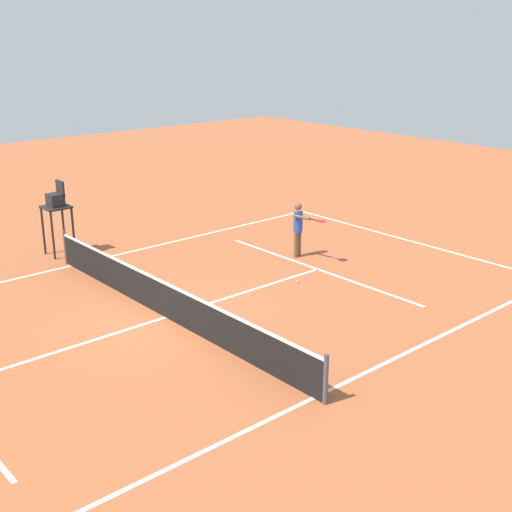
{
  "coord_description": "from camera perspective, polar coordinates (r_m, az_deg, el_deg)",
  "views": [
    {
      "loc": [
        -13.25,
        8.51,
        6.87
      ],
      "look_at": [
        0.38,
        -3.36,
        0.8
      ],
      "focal_mm": 47.06,
      "sensor_mm": 36.0,
      "label": 1
    }
  ],
  "objects": [
    {
      "name": "tennis_net",
      "position": [
        16.99,
        -7.73,
        -3.65
      ],
      "size": [
        11.13,
        0.1,
        1.07
      ],
      "color": "#4C4C51",
      "rests_on": "ground"
    },
    {
      "name": "umpire_chair",
      "position": [
        22.23,
        -16.61,
        4.09
      ],
      "size": [
        0.8,
        0.8,
        2.41
      ],
      "color": "#232328",
      "rests_on": "ground"
    },
    {
      "name": "court_lines",
      "position": [
        17.18,
        -7.66,
        -5.17
      ],
      "size": [
        10.53,
        20.12,
        0.01
      ],
      "color": "white",
      "rests_on": "ground"
    },
    {
      "name": "player_serving",
      "position": [
        21.23,
        3.68,
        2.63
      ],
      "size": [
        1.33,
        0.45,
        1.77
      ],
      "rotation": [
        0.0,
        0.0,
        1.74
      ],
      "color": "brown",
      "rests_on": "ground"
    },
    {
      "name": "ground_plane",
      "position": [
        17.18,
        -7.66,
        -5.18
      ],
      "size": [
        60.0,
        60.0,
        0.0
      ],
      "primitive_type": "plane",
      "color": "#AD5933"
    },
    {
      "name": "tennis_ball",
      "position": [
        19.33,
        3.55,
        -2.19
      ],
      "size": [
        0.07,
        0.07,
        0.07
      ],
      "primitive_type": "sphere",
      "color": "#CCE033",
      "rests_on": "ground"
    }
  ]
}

